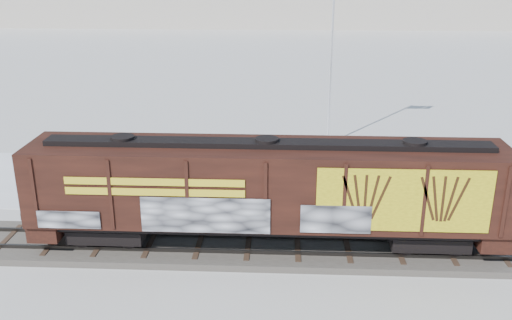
# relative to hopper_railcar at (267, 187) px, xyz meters

# --- Properties ---
(ground) EXTENTS (500.00, 500.00, 0.00)m
(ground) POSITION_rel_hopper_railcar_xyz_m (1.26, 0.01, -2.83)
(ground) COLOR white
(ground) RESTS_ON ground
(rail_track) EXTENTS (50.00, 3.40, 0.43)m
(rail_track) POSITION_rel_hopper_railcar_xyz_m (1.26, 0.01, -2.68)
(rail_track) COLOR #59544C
(rail_track) RESTS_ON ground
(parking_strip) EXTENTS (40.00, 8.00, 0.03)m
(parking_strip) POSITION_rel_hopper_railcar_xyz_m (1.26, 7.51, -2.81)
(parking_strip) COLOR white
(parking_strip) RESTS_ON ground
(hopper_railcar) EXTENTS (18.47, 3.06, 4.28)m
(hopper_railcar) POSITION_rel_hopper_railcar_xyz_m (0.00, 0.00, 0.00)
(hopper_railcar) COLOR black
(hopper_railcar) RESTS_ON rail_track
(flagpole) EXTENTS (2.30, 0.90, 11.52)m
(flagpole) POSITION_rel_hopper_railcar_xyz_m (3.57, 14.33, 1.43)
(flagpole) COLOR silver
(flagpole) RESTS_ON ground
(car_silver) EXTENTS (4.69, 3.03, 1.49)m
(car_silver) POSITION_rel_hopper_railcar_xyz_m (-2.46, 7.16, -2.06)
(car_silver) COLOR silver
(car_silver) RESTS_ON parking_strip
(car_white) EXTENTS (4.23, 2.20, 1.33)m
(car_white) POSITION_rel_hopper_railcar_xyz_m (-2.51, 5.99, -2.14)
(car_white) COLOR silver
(car_white) RESTS_ON parking_strip
(car_dark) EXTENTS (5.28, 3.25, 1.43)m
(car_dark) POSITION_rel_hopper_railcar_xyz_m (6.56, 6.29, -2.09)
(car_dark) COLOR black
(car_dark) RESTS_ON parking_strip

